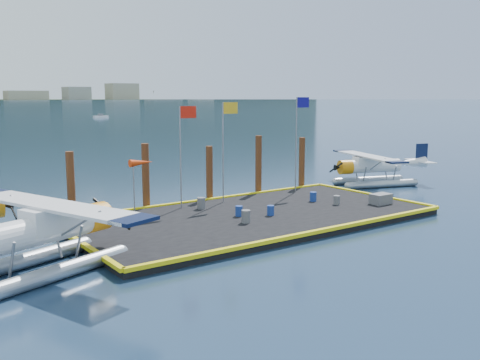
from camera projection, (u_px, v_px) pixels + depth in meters
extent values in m
plane|color=#18304A|center=(253.00, 221.00, 30.23)|extent=(4000.00, 4000.00, 0.00)
cube|color=black|center=(253.00, 217.00, 30.19)|extent=(20.00, 10.00, 0.40)
cone|color=black|center=(27.00, 98.00, 1396.57)|extent=(1100.00, 1100.00, 360.00)
cone|color=#485D60|center=(80.00, 97.00, 2228.99)|extent=(1300.00, 1300.00, 560.00)
cone|color=#485D60|center=(156.00, 97.00, 2320.83)|extent=(1000.00, 1000.00, 420.00)
cylinder|color=#9BA2AA|center=(19.00, 262.00, 21.70)|extent=(6.46, 2.87, 0.64)
cylinder|color=#9BA2AA|center=(56.00, 273.00, 20.38)|extent=(6.46, 2.87, 0.64)
cylinder|color=silver|center=(40.00, 230.00, 20.99)|extent=(5.08, 2.81, 1.18)
cube|color=silver|center=(53.00, 218.00, 21.45)|extent=(2.62, 1.91, 0.96)
cube|color=black|center=(59.00, 211.00, 21.68)|extent=(1.79, 1.57, 0.59)
cylinder|color=orange|center=(95.00, 217.00, 23.26)|extent=(1.43, 1.53, 1.24)
cube|color=black|center=(111.00, 214.00, 24.00)|extent=(0.88, 2.26, 1.20)
cube|color=silver|center=(52.00, 205.00, 21.37)|extent=(4.81, 9.60, 0.13)
cube|color=black|center=(134.00, 220.00, 18.80)|extent=(1.84, 1.45, 0.14)
cube|color=black|center=(10.00, 205.00, 26.40)|extent=(0.09, 2.26, 1.14)
cylinder|color=#9BA2AA|center=(382.00, 184.00, 41.08)|extent=(5.72, 2.41, 0.57)
cylinder|color=#9BA2AA|center=(368.00, 180.00, 43.05)|extent=(5.72, 2.41, 0.57)
cylinder|color=silver|center=(374.00, 166.00, 41.81)|extent=(4.49, 2.39, 1.04)
cube|color=silver|center=(367.00, 162.00, 41.60)|extent=(2.30, 1.65, 0.85)
cube|color=black|center=(364.00, 160.00, 41.49)|extent=(1.57, 1.36, 0.52)
cylinder|color=orange|center=(345.00, 167.00, 41.11)|extent=(1.24, 1.34, 1.09)
cube|color=black|center=(336.00, 168.00, 40.88)|extent=(0.73, 2.01, 1.06)
cube|color=silver|center=(367.00, 156.00, 41.52)|extent=(4.06, 8.49, 0.11)
cube|color=black|center=(397.00, 162.00, 37.69)|extent=(1.61, 1.26, 0.12)
cube|color=black|center=(343.00, 151.00, 45.36)|extent=(1.61, 1.26, 0.12)
cube|color=black|center=(422.00, 153.00, 42.92)|extent=(1.02, 0.44, 1.60)
cube|color=silver|center=(420.00, 161.00, 42.99)|extent=(1.83, 3.31, 0.09)
cylinder|color=navy|center=(239.00, 211.00, 29.56)|extent=(0.41, 0.41, 0.57)
cylinder|color=navy|center=(271.00, 210.00, 29.76)|extent=(0.39, 0.39, 0.56)
cylinder|color=#57575C|center=(337.00, 200.00, 32.73)|extent=(0.39, 0.39, 0.55)
cylinder|color=#57575C|center=(246.00, 216.00, 28.00)|extent=(0.48, 0.48, 0.67)
cylinder|color=navy|center=(313.00, 197.00, 33.73)|extent=(0.42, 0.42, 0.59)
cylinder|color=#57575C|center=(201.00, 203.00, 31.44)|extent=(0.48, 0.48, 0.68)
cube|color=#57575C|center=(381.00, 199.00, 32.88)|extent=(1.27, 0.85, 0.63)
cylinder|color=gray|center=(181.00, 158.00, 31.31)|extent=(0.08, 0.08, 6.00)
cube|color=red|center=(188.00, 112.00, 31.21)|extent=(1.10, 0.03, 0.70)
cylinder|color=gray|center=(223.00, 153.00, 33.02)|extent=(0.08, 0.08, 6.20)
cube|color=gold|center=(230.00, 108.00, 32.90)|extent=(1.10, 0.03, 0.70)
cylinder|color=gray|center=(296.00, 145.00, 36.44)|extent=(0.08, 0.08, 6.50)
cube|color=navy|center=(303.00, 102.00, 36.30)|extent=(1.10, 0.03, 0.70)
cylinder|color=gray|center=(134.00, 188.00, 29.83)|extent=(0.07, 0.07, 3.00)
cone|color=red|center=(141.00, 163.00, 29.89)|extent=(1.40, 0.44, 0.44)
cylinder|color=#4C2C15|center=(71.00, 188.00, 29.37)|extent=(0.44, 0.44, 4.00)
cylinder|color=#4C2C15|center=(146.00, 179.00, 31.94)|extent=(0.44, 0.44, 4.20)
cylinder|color=#4C2C15|center=(209.00, 175.00, 34.56)|extent=(0.44, 0.44, 3.80)
cylinder|color=#4C2C15|center=(258.00, 167.00, 36.81)|extent=(0.44, 0.44, 4.30)
cylinder|color=#4C2C15|center=(302.00, 165.00, 39.13)|extent=(0.44, 0.44, 4.00)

